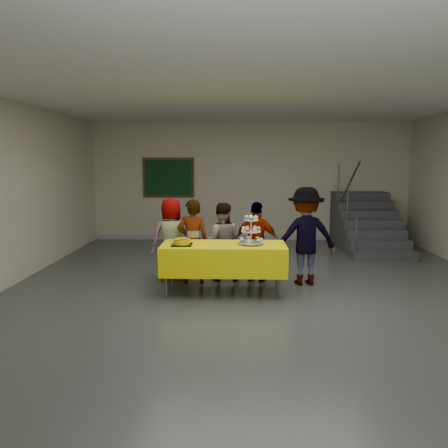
# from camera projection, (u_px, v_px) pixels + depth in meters

# --- Properties ---
(room_shell) EXTENTS (10.00, 10.04, 3.02)m
(room_shell) POSITION_uv_depth(u_px,v_px,m) (261.00, 153.00, 6.06)
(room_shell) COLOR #4C514C
(room_shell) RESTS_ON ground
(bake_table) EXTENTS (1.88, 0.78, 0.77)m
(bake_table) POSITION_uv_depth(u_px,v_px,m) (224.00, 258.00, 6.65)
(bake_table) COLOR #595960
(bake_table) RESTS_ON ground
(cupcake_stand) EXTENTS (0.38, 0.38, 0.44)m
(cupcake_stand) POSITION_uv_depth(u_px,v_px,m) (251.00, 233.00, 6.57)
(cupcake_stand) COLOR silver
(cupcake_stand) RESTS_ON bake_table
(bear_cake) EXTENTS (0.32, 0.36, 0.12)m
(bear_cake) POSITION_uv_depth(u_px,v_px,m) (182.00, 241.00, 6.53)
(bear_cake) COLOR black
(bear_cake) RESTS_ON bake_table
(schoolchild_a) EXTENTS (0.80, 0.65, 1.41)m
(schoolchild_a) POSITION_uv_depth(u_px,v_px,m) (172.00, 239.00, 7.40)
(schoolchild_a) COLOR slate
(schoolchild_a) RESTS_ON ground
(schoolchild_b) EXTENTS (0.54, 0.38, 1.41)m
(schoolchild_b) POSITION_uv_depth(u_px,v_px,m) (193.00, 241.00, 7.21)
(schoolchild_b) COLOR slate
(schoolchild_b) RESTS_ON ground
(schoolchild_c) EXTENTS (0.65, 0.50, 1.33)m
(schoolchild_c) POSITION_uv_depth(u_px,v_px,m) (222.00, 242.00, 7.40)
(schoolchild_c) COLOR slate
(schoolchild_c) RESTS_ON ground
(schoolchild_d) EXTENTS (0.86, 0.56, 1.35)m
(schoolchild_d) POSITION_uv_depth(u_px,v_px,m) (257.00, 242.00, 7.30)
(schoolchild_d) COLOR slate
(schoolchild_d) RESTS_ON ground
(schoolchild_e) EXTENTS (1.10, 0.71, 1.60)m
(schoolchild_e) POSITION_uv_depth(u_px,v_px,m) (305.00, 236.00, 7.14)
(schoolchild_e) COLOR slate
(schoolchild_e) RESTS_ON ground
(staircase) EXTENTS (1.30, 2.40, 2.04)m
(staircase) POSITION_uv_depth(u_px,v_px,m) (365.00, 227.00, 10.28)
(staircase) COLOR #424447
(staircase) RESTS_ON ground
(noticeboard) EXTENTS (1.30, 0.05, 1.00)m
(noticeboard) POSITION_uv_depth(u_px,v_px,m) (169.00, 178.00, 11.09)
(noticeboard) COLOR #472B16
(noticeboard) RESTS_ON ground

